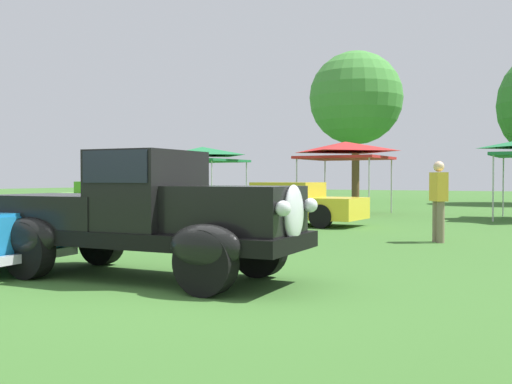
{
  "coord_description": "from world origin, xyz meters",
  "views": [
    {
      "loc": [
        4.42,
        -5.77,
        1.33
      ],
      "look_at": [
        0.0,
        2.29,
        1.12
      ],
      "focal_mm": 41.53,
      "sensor_mm": 36.0,
      "label": 1
    }
  ],
  "objects_px": {
    "show_car_yellow": "(292,204)",
    "canopy_tent_center_field": "(345,149)",
    "feature_pickup_truck": "(143,213)",
    "spectator_near_truck": "(439,199)",
    "canopy_tent_left_field": "(202,153)",
    "show_car_lime": "(109,199)"
  },
  "relations": [
    {
      "from": "feature_pickup_truck",
      "to": "canopy_tent_left_field",
      "type": "height_order",
      "value": "canopy_tent_left_field"
    },
    {
      "from": "feature_pickup_truck",
      "to": "show_car_lime",
      "type": "height_order",
      "value": "feature_pickup_truck"
    },
    {
      "from": "show_car_yellow",
      "to": "canopy_tent_center_field",
      "type": "height_order",
      "value": "canopy_tent_center_field"
    },
    {
      "from": "show_car_yellow",
      "to": "spectator_near_truck",
      "type": "bearing_deg",
      "value": -30.92
    },
    {
      "from": "show_car_lime",
      "to": "show_car_yellow",
      "type": "bearing_deg",
      "value": -6.43
    },
    {
      "from": "spectator_near_truck",
      "to": "canopy_tent_center_field",
      "type": "distance_m",
      "value": 10.04
    },
    {
      "from": "spectator_near_truck",
      "to": "canopy_tent_center_field",
      "type": "bearing_deg",
      "value": 121.33
    },
    {
      "from": "spectator_near_truck",
      "to": "canopy_tent_left_field",
      "type": "xyz_separation_m",
      "value": [
        -11.91,
        8.92,
        1.51
      ]
    },
    {
      "from": "canopy_tent_center_field",
      "to": "feature_pickup_truck",
      "type": "bearing_deg",
      "value": -80.06
    },
    {
      "from": "show_car_yellow",
      "to": "feature_pickup_truck",
      "type": "bearing_deg",
      "value": -76.86
    },
    {
      "from": "show_car_lime",
      "to": "feature_pickup_truck",
      "type": "bearing_deg",
      "value": -45.47
    },
    {
      "from": "feature_pickup_truck",
      "to": "show_car_lime",
      "type": "bearing_deg",
      "value": 134.53
    },
    {
      "from": "show_car_lime",
      "to": "spectator_near_truck",
      "type": "bearing_deg",
      "value": -16.49
    },
    {
      "from": "feature_pickup_truck",
      "to": "show_car_yellow",
      "type": "bearing_deg",
      "value": 103.14
    },
    {
      "from": "show_car_yellow",
      "to": "spectator_near_truck",
      "type": "relative_size",
      "value": 2.4
    },
    {
      "from": "show_car_lime",
      "to": "canopy_tent_left_field",
      "type": "xyz_separation_m",
      "value": [
        0.57,
        5.23,
        1.82
      ]
    },
    {
      "from": "feature_pickup_truck",
      "to": "spectator_near_truck",
      "type": "xyz_separation_m",
      "value": [
        2.55,
        6.39,
        0.04
      ]
    },
    {
      "from": "show_car_yellow",
      "to": "canopy_tent_left_field",
      "type": "height_order",
      "value": "canopy_tent_left_field"
    },
    {
      "from": "feature_pickup_truck",
      "to": "canopy_tent_center_field",
      "type": "xyz_separation_m",
      "value": [
        -2.61,
        14.87,
        1.55
      ]
    },
    {
      "from": "show_car_yellow",
      "to": "canopy_tent_center_field",
      "type": "relative_size",
      "value": 1.33
    },
    {
      "from": "spectator_near_truck",
      "to": "canopy_tent_left_field",
      "type": "bearing_deg",
      "value": 143.16
    },
    {
      "from": "canopy_tent_left_field",
      "to": "canopy_tent_center_field",
      "type": "distance_m",
      "value": 6.76
    }
  ]
}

